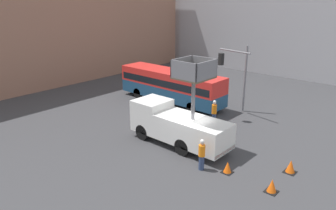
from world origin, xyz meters
name	(u,v)px	position (x,y,z in m)	size (l,w,h in m)	color
ground_plane	(187,150)	(0.00, 0.00, 0.00)	(120.00, 120.00, 0.00)	#38383A
building_backdrop_far	(4,22)	(0.00, 24.68, 6.73)	(44.00, 10.00, 13.46)	#936651
building_backdrop_side	(279,19)	(28.21, 6.87, 6.44)	(10.00, 28.00, 12.88)	#9E9EA3
utility_truck	(177,123)	(0.23, 1.05, 1.49)	(2.26, 7.03, 5.88)	silver
city_bus	(171,84)	(6.80, 7.30, 1.73)	(2.52, 10.60, 2.94)	navy
traffic_light_pole	(237,69)	(7.87, 1.26, 3.80)	(3.27, 3.01, 5.60)	slate
road_worker_near_truck	(202,155)	(-1.42, -2.11, 0.94)	(0.38, 0.38, 1.87)	navy
road_worker_directing	(214,112)	(4.82, 1.23, 0.97)	(0.38, 0.38, 1.93)	navy
traffic_cone_near_truck	(291,167)	(1.62, -6.05, 0.35)	(0.65, 0.65, 0.75)	black
traffic_cone_mid_road	(272,186)	(-0.90, -6.11, 0.33)	(0.62, 0.62, 0.71)	black
traffic_cone_far_side	(228,167)	(-0.73, -3.42, 0.31)	(0.59, 0.59, 0.67)	black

